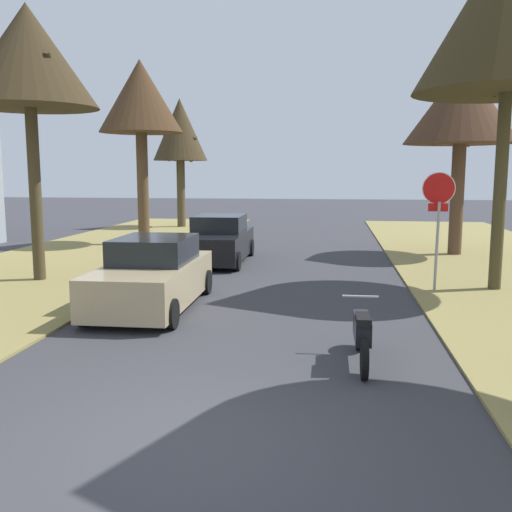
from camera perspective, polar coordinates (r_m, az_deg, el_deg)
ground_plane at (r=6.88m, az=-6.98°, el=-17.72°), size 120.00×120.00×0.00m
stop_sign_far at (r=15.08m, az=17.57°, el=4.80°), size 0.81×0.29×2.97m
street_tree_right_mid_a at (r=16.24m, az=23.91°, el=21.48°), size 4.54×4.54×8.88m
street_tree_right_mid_b at (r=22.23m, az=19.67°, el=13.86°), size 3.99×3.99×6.79m
street_tree_left_mid_a at (r=17.22m, az=-21.63°, el=17.78°), size 3.62×3.62×7.37m
street_tree_left_mid_b at (r=24.68m, az=-11.37°, el=15.00°), size 3.40×3.40×7.48m
street_tree_left_far at (r=32.04m, az=-7.53°, el=12.13°), size 2.92×2.92×6.89m
parked_sedan_tan at (r=13.04m, az=-10.18°, el=-1.95°), size 1.99×4.42×1.57m
parked_sedan_black at (r=19.46m, az=-3.70°, el=1.51°), size 1.99×4.42×1.57m
parked_motorcycle at (r=9.32m, az=10.43°, el=-7.59°), size 0.60×2.05×0.97m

